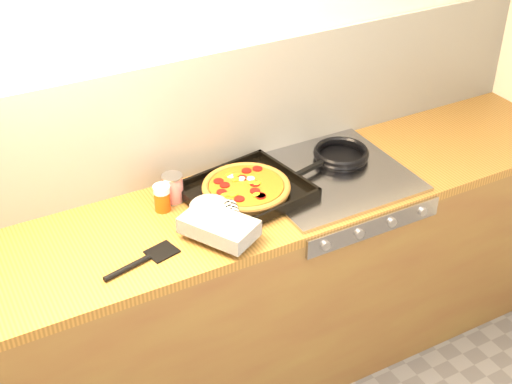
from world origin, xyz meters
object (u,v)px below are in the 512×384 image
frying_pan (340,155)px  tomato_can (173,188)px  juice_glass (162,198)px  pizza_on_tray (237,198)px

frying_pan → tomato_can: (-0.72, 0.07, 0.02)m
frying_pan → juice_glass: size_ratio=3.80×
frying_pan → tomato_can: tomato_can is taller
pizza_on_tray → frying_pan: (0.53, 0.09, -0.01)m
pizza_on_tray → frying_pan: pizza_on_tray is taller
frying_pan → tomato_can: bearing=174.7°
frying_pan → juice_glass: juice_glass is taller
pizza_on_tray → juice_glass: size_ratio=5.53×
pizza_on_tray → tomato_can: bearing=140.3°
frying_pan → tomato_can: size_ratio=3.56×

